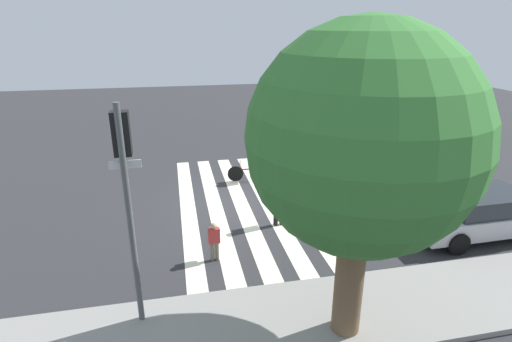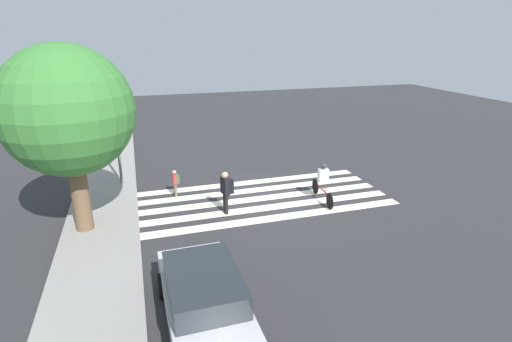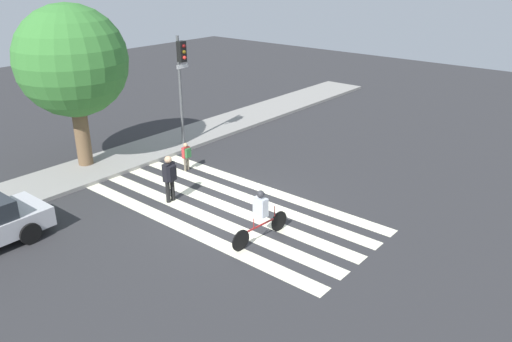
{
  "view_description": "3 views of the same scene",
  "coord_description": "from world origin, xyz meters",
  "px_view_note": "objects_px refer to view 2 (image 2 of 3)",
  "views": [
    {
      "loc": [
        2.16,
        12.87,
        6.05
      ],
      "look_at": [
        -0.39,
        0.75,
        1.49
      ],
      "focal_mm": 28.0,
      "sensor_mm": 36.0,
      "label": 1
    },
    {
      "loc": [
        -14.37,
        4.79,
        6.51
      ],
      "look_at": [
        -0.38,
        0.47,
        1.36
      ],
      "focal_mm": 28.0,
      "sensor_mm": 36.0,
      "label": 2
    },
    {
      "loc": [
        -10.76,
        -10.18,
        7.47
      ],
      "look_at": [
        0.71,
        -0.59,
        1.24
      ],
      "focal_mm": 35.0,
      "sensor_mm": 36.0,
      "label": 3
    }
  ],
  "objects_px": {
    "pedestrian_adult_yellow_jacket": "(226,189)",
    "car_parked_silver_sedan": "(204,298)",
    "street_tree": "(67,112)",
    "cyclist_mid_street": "(323,181)",
    "traffic_light": "(117,111)",
    "pedestrian_adult_blue_shirt": "(176,181)"
  },
  "relations": [
    {
      "from": "traffic_light",
      "to": "street_tree",
      "type": "distance_m",
      "value": 4.4
    },
    {
      "from": "traffic_light",
      "to": "cyclist_mid_street",
      "type": "xyz_separation_m",
      "value": [
        -4.07,
        -7.63,
        -2.48
      ]
    },
    {
      "from": "pedestrian_adult_yellow_jacket",
      "to": "car_parked_silver_sedan",
      "type": "bearing_deg",
      "value": 150.38
    },
    {
      "from": "car_parked_silver_sedan",
      "to": "pedestrian_adult_blue_shirt",
      "type": "bearing_deg",
      "value": -2.41
    },
    {
      "from": "street_tree",
      "to": "pedestrian_adult_blue_shirt",
      "type": "bearing_deg",
      "value": -55.09
    },
    {
      "from": "traffic_light",
      "to": "pedestrian_adult_yellow_jacket",
      "type": "distance_m",
      "value": 5.96
    },
    {
      "from": "pedestrian_adult_yellow_jacket",
      "to": "pedestrian_adult_blue_shirt",
      "type": "height_order",
      "value": "pedestrian_adult_yellow_jacket"
    },
    {
      "from": "traffic_light",
      "to": "cyclist_mid_street",
      "type": "distance_m",
      "value": 8.99
    },
    {
      "from": "cyclist_mid_street",
      "to": "traffic_light",
      "type": "bearing_deg",
      "value": 66.64
    },
    {
      "from": "street_tree",
      "to": "car_parked_silver_sedan",
      "type": "distance_m",
      "value": 7.34
    },
    {
      "from": "street_tree",
      "to": "cyclist_mid_street",
      "type": "relative_size",
      "value": 2.81
    },
    {
      "from": "pedestrian_adult_blue_shirt",
      "to": "car_parked_silver_sedan",
      "type": "bearing_deg",
      "value": 177.71
    },
    {
      "from": "street_tree",
      "to": "pedestrian_adult_yellow_jacket",
      "type": "distance_m",
      "value": 5.9
    },
    {
      "from": "traffic_light",
      "to": "car_parked_silver_sedan",
      "type": "height_order",
      "value": "traffic_light"
    },
    {
      "from": "traffic_light",
      "to": "pedestrian_adult_blue_shirt",
      "type": "xyz_separation_m",
      "value": [
        -1.8,
        -2.05,
        -2.68
      ]
    },
    {
      "from": "pedestrian_adult_blue_shirt",
      "to": "cyclist_mid_street",
      "type": "relative_size",
      "value": 0.51
    },
    {
      "from": "street_tree",
      "to": "cyclist_mid_street",
      "type": "distance_m",
      "value": 9.5
    },
    {
      "from": "traffic_light",
      "to": "pedestrian_adult_yellow_jacket",
      "type": "relative_size",
      "value": 2.91
    },
    {
      "from": "pedestrian_adult_yellow_jacket",
      "to": "car_parked_silver_sedan",
      "type": "xyz_separation_m",
      "value": [
        -5.79,
        1.87,
        -0.24
      ]
    },
    {
      "from": "street_tree",
      "to": "pedestrian_adult_yellow_jacket",
      "type": "xyz_separation_m",
      "value": [
        0.09,
        -4.97,
        -3.19
      ]
    },
    {
      "from": "pedestrian_adult_blue_shirt",
      "to": "car_parked_silver_sedan",
      "type": "distance_m",
      "value": 8.03
    },
    {
      "from": "traffic_light",
      "to": "car_parked_silver_sedan",
      "type": "relative_size",
      "value": 1.08
    }
  ]
}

